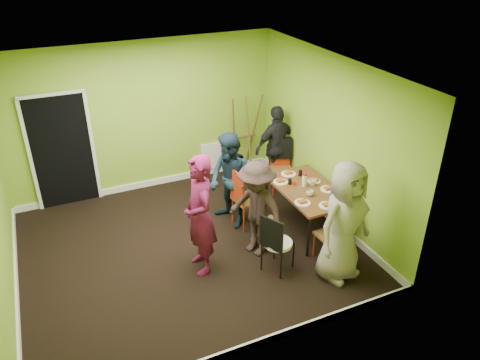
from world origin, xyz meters
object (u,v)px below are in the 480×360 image
object	(u,v)px
easel	(245,135)
orange_bottle	(295,183)
chair_bentwood	(276,241)
person_left_near	(256,209)
chair_back_end	(281,154)
chair_front_end	(334,233)
person_back_end	(277,147)
person_front_end	(344,222)
person_standing	(200,215)
blue_bottle	(333,188)
person_left_far	(230,181)
chair_left_near	(263,220)
chair_left_far	(243,195)
thermos	(304,181)
dining_table	(308,191)

from	to	relation	value
easel	orange_bottle	xyz separation A→B (m)	(-0.08, -2.09, -0.03)
chair_bentwood	person_left_near	bearing A→B (deg)	157.01
orange_bottle	chair_back_end	bearing A→B (deg)	71.34
chair_front_end	person_back_end	xyz separation A→B (m)	(0.39, 2.50, 0.29)
chair_bentwood	easel	distance (m)	3.23
chair_bentwood	orange_bottle	xyz separation A→B (m)	(0.86, 0.98, 0.26)
person_front_end	chair_back_end	bearing A→B (deg)	65.35
chair_back_end	person_standing	size ratio (longest dim) A/B	0.56
chair_back_end	blue_bottle	bearing A→B (deg)	110.36
orange_bottle	person_left_far	bearing A→B (deg)	154.33
blue_bottle	orange_bottle	world-z (taller)	blue_bottle
chair_bentwood	person_back_end	bearing A→B (deg)	123.21
person_left_far	person_back_end	bearing A→B (deg)	109.72
chair_left_near	easel	size ratio (longest dim) A/B	0.51
chair_left_near	person_front_end	bearing A→B (deg)	29.96
chair_left_far	person_left_far	distance (m)	0.32
chair_back_end	chair_left_near	bearing A→B (deg)	73.83
thermos	person_left_far	size ratio (longest dim) A/B	0.12
thermos	easel	bearing A→B (deg)	91.14
easel	person_back_end	distance (m)	0.80
chair_front_end	thermos	world-z (taller)	thermos
dining_table	easel	bearing A→B (deg)	91.61
chair_left_far	thermos	world-z (taller)	chair_left_far
chair_left_far	blue_bottle	bearing A→B (deg)	49.82
blue_bottle	person_front_end	world-z (taller)	person_front_end
person_left_near	easel	bearing A→B (deg)	135.61
person_left_far	orange_bottle	bearing A→B (deg)	50.29
dining_table	person_standing	xyz separation A→B (m)	(-1.95, -0.28, 0.21)
person_standing	orange_bottle	bearing A→B (deg)	106.09
chair_left_far	easel	distance (m)	2.00
chair_left_near	chair_bentwood	distance (m)	0.64
easel	orange_bottle	size ratio (longest dim) A/B	22.38
blue_bottle	person_standing	xyz separation A→B (m)	(-2.23, 0.01, 0.07)
chair_back_end	chair_front_end	xyz separation A→B (m)	(-0.39, -2.36, -0.20)
thermos	person_standing	world-z (taller)	person_standing
person_left_far	easel	bearing A→B (deg)	133.73
dining_table	person_back_end	distance (m)	1.57
person_standing	person_front_end	bearing A→B (deg)	62.72
blue_bottle	person_left_near	distance (m)	1.34
chair_back_end	person_left_far	world-z (taller)	person_left_far
chair_back_end	chair_bentwood	bearing A→B (deg)	79.94
chair_back_end	dining_table	bearing A→B (deg)	99.37
thermos	dining_table	bearing A→B (deg)	-77.97
easel	person_left_near	size ratio (longest dim) A/B	1.07
easel	chair_back_end	bearing A→B (deg)	-69.35
orange_bottle	person_standing	size ratio (longest dim) A/B	0.04
chair_back_end	orange_bottle	world-z (taller)	chair_back_end
chair_back_end	person_standing	world-z (taller)	person_standing
person_back_end	person_left_far	bearing A→B (deg)	27.78
chair_front_end	person_front_end	bearing A→B (deg)	-108.64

